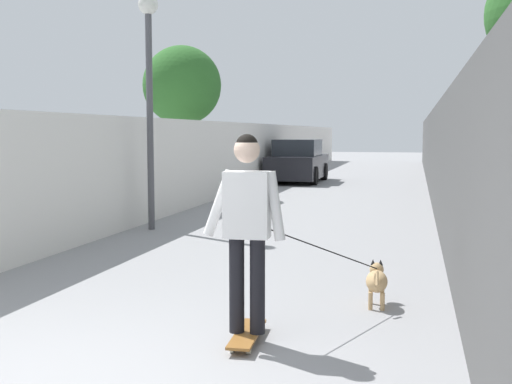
# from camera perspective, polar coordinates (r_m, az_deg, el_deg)

# --- Properties ---
(ground_plane) EXTENTS (80.00, 80.00, 0.00)m
(ground_plane) POSITION_cam_1_polar(r_m,az_deg,el_deg) (17.67, 6.64, -0.38)
(ground_plane) COLOR gray
(wall_left) EXTENTS (48.00, 0.30, 2.09)m
(wall_left) POSITION_cam_1_polar(r_m,az_deg,el_deg) (16.31, -4.51, 2.83)
(wall_left) COLOR silver
(wall_left) RESTS_ON ground
(fence_right) EXTENTS (48.00, 0.30, 2.41)m
(fence_right) POSITION_cam_1_polar(r_m,az_deg,el_deg) (15.45, 16.49, 3.07)
(fence_right) COLOR #4C4C4C
(fence_right) RESTS_ON ground
(tree_left_mid) EXTENTS (2.17, 2.17, 4.19)m
(tree_left_mid) POSITION_cam_1_polar(r_m,az_deg,el_deg) (17.64, -6.78, 9.53)
(tree_left_mid) COLOR #473523
(tree_left_mid) RESTS_ON ground
(lamp_post) EXTENTS (0.36, 0.36, 4.26)m
(lamp_post) POSITION_cam_1_polar(r_m,az_deg,el_deg) (11.67, -9.75, 10.95)
(lamp_post) COLOR #4C4C51
(lamp_post) RESTS_ON ground
(skateboard) EXTENTS (0.81, 0.25, 0.08)m
(skateboard) POSITION_cam_1_polar(r_m,az_deg,el_deg) (5.48, -0.82, -12.88)
(skateboard) COLOR brown
(skateboard) RESTS_ON ground
(person_skateboarder) EXTENTS (0.25, 0.71, 1.70)m
(person_skateboarder) POSITION_cam_1_polar(r_m,az_deg,el_deg) (5.25, -0.83, -2.35)
(person_skateboarder) COLOR black
(person_skateboarder) RESTS_ON skateboard
(dog) EXTENTS (1.70, 1.14, 1.06)m
(dog) POSITION_cam_1_polar(r_m,az_deg,el_deg) (6.61, 10.93, -7.91)
(dog) COLOR tan
(dog) RESTS_ON ground
(car_near) EXTENTS (3.81, 1.80, 1.54)m
(car_near) POSITION_cam_1_polar(r_m,az_deg,el_deg) (22.60, 3.83, 2.73)
(car_near) COLOR black
(car_near) RESTS_ON ground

